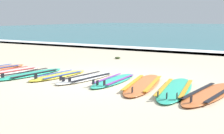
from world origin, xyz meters
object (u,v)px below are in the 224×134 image
Objects in this scene: surfboard_2 at (30,74)px; surfboard_5 at (114,80)px; surfboard_3 at (59,75)px; surfboard_7 at (175,89)px; surfboard_1 at (11,71)px; surfboard_6 at (143,84)px; surfboard_8 at (209,93)px; surfboard_4 at (87,78)px.

surfboard_2 and surfboard_5 have the same top height.
surfboard_7 is (3.20, 0.03, 0.00)m from surfboard_3.
surfboard_3 is 1.60m from surfboard_5.
surfboard_1 and surfboard_3 have the same top height.
surfboard_5 is 0.78× the size of surfboard_6.
surfboard_1 is at bearing -172.97° from surfboard_5.
surfboard_5 is at bearing 174.70° from surfboard_7.
surfboard_1 is 0.83× the size of surfboard_8.
surfboard_3 is 3.93m from surfboard_8.
surfboard_2 is 0.87× the size of surfboard_7.
surfboard_8 is at bearing 0.05° from surfboard_3.
surfboard_4 is 0.81× the size of surfboard_6.
surfboard_6 is at bearing 175.08° from surfboard_8.
surfboard_2 is at bearing -170.73° from surfboard_5.
surfboard_1 is 0.79× the size of surfboard_7.
surfboard_6 is 1.00× the size of surfboard_7.
surfboard_5 and surfboard_8 have the same top height.
surfboard_8 is (0.74, -0.03, -0.00)m from surfboard_7.
surfboard_5 is at bearing 6.39° from surfboard_3.
surfboard_8 is at bearing -4.26° from surfboard_5.
surfboard_7 is at bearing 0.51° from surfboard_3.
surfboard_7 is 1.05× the size of surfboard_8.
surfboard_5 is 1.62m from surfboard_7.
surfboard_3 is at bearing -173.61° from surfboard_5.
surfboard_1 is 0.79× the size of surfboard_6.
surfboard_3 is (0.81, 0.21, 0.00)m from surfboard_2.
surfboard_5 and surfboard_6 have the same top height.
surfboard_8 is (1.54, -0.13, 0.00)m from surfboard_6.
surfboard_5 is at bearing 177.00° from surfboard_6.
surfboard_1 is at bearing -174.99° from surfboard_6.
surfboard_8 is at bearing 2.24° from surfboard_1.
surfboard_5 and surfboard_7 have the same top height.
surfboard_4 is (2.39, 0.34, 0.00)m from surfboard_1.
surfboard_7 is (4.78, 0.24, 0.00)m from surfboard_1.
surfboard_8 is at bearing -2.20° from surfboard_4.
surfboard_4 is at bearing 7.97° from surfboard_1.
surfboard_4 and surfboard_7 have the same top height.
surfboard_1 is at bearing -177.76° from surfboard_8.
surfboard_2 is 2.43m from surfboard_5.
surfboard_6 is at bearing 172.41° from surfboard_7.
surfboard_5 is (1.59, 0.18, 0.00)m from surfboard_3.
surfboard_7 is (4.01, 0.24, 0.00)m from surfboard_2.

